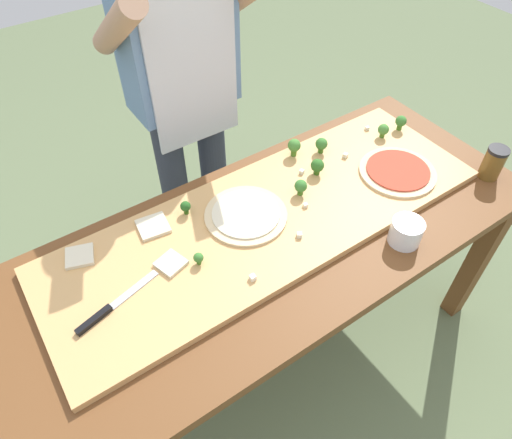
# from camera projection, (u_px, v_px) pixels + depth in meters

# --- Properties ---
(ground_plane) EXTENTS (8.00, 8.00, 0.00)m
(ground_plane) POSITION_uv_depth(u_px,v_px,m) (265.00, 352.00, 2.06)
(ground_plane) COLOR #60704C
(prep_table) EXTENTS (1.85, 0.75, 0.78)m
(prep_table) POSITION_uv_depth(u_px,v_px,m) (267.00, 257.00, 1.56)
(prep_table) COLOR brown
(prep_table) RESTS_ON ground
(cutting_board) EXTENTS (1.50, 0.50, 0.02)m
(cutting_board) POSITION_uv_depth(u_px,v_px,m) (269.00, 219.00, 1.53)
(cutting_board) COLOR tan
(cutting_board) RESTS_ON prep_table
(chefs_knife) EXTENTS (0.27, 0.09, 0.02)m
(chefs_knife) POSITION_uv_depth(u_px,v_px,m) (107.00, 310.00, 1.27)
(chefs_knife) COLOR #B7BABF
(chefs_knife) RESTS_ON cutting_board
(pizza_whole_cheese_artichoke) EXTENTS (0.27, 0.27, 0.02)m
(pizza_whole_cheese_artichoke) POSITION_uv_depth(u_px,v_px,m) (246.00, 215.00, 1.51)
(pizza_whole_cheese_artichoke) COLOR beige
(pizza_whole_cheese_artichoke) RESTS_ON cutting_board
(pizza_whole_tomato_red) EXTENTS (0.27, 0.27, 0.02)m
(pizza_whole_tomato_red) POSITION_uv_depth(u_px,v_px,m) (398.00, 171.00, 1.66)
(pizza_whole_tomato_red) COLOR beige
(pizza_whole_tomato_red) RESTS_ON cutting_board
(pizza_slice_near_right) EXTENTS (0.10, 0.10, 0.01)m
(pizza_slice_near_right) POSITION_uv_depth(u_px,v_px,m) (80.00, 256.00, 1.40)
(pizza_slice_near_right) COLOR beige
(pizza_slice_near_right) RESTS_ON cutting_board
(pizza_slice_far_left) EXTENTS (0.10, 0.10, 0.01)m
(pizza_slice_far_left) POSITION_uv_depth(u_px,v_px,m) (171.00, 263.00, 1.38)
(pizza_slice_far_left) COLOR beige
(pizza_slice_far_left) RESTS_ON cutting_board
(pizza_slice_far_right) EXTENTS (0.11, 0.11, 0.01)m
(pizza_slice_far_right) POSITION_uv_depth(u_px,v_px,m) (153.00, 226.00, 1.48)
(pizza_slice_far_right) COLOR beige
(pizza_slice_far_right) RESTS_ON cutting_board
(broccoli_floret_center_left) EXTENTS (0.04, 0.04, 0.06)m
(broccoli_floret_center_left) POSITION_uv_depth(u_px,v_px,m) (301.00, 186.00, 1.57)
(broccoli_floret_center_left) COLOR #3F7220
(broccoli_floret_center_left) RESTS_ON cutting_board
(broccoli_floret_front_left) EXTENTS (0.04, 0.04, 0.06)m
(broccoli_floret_front_left) POSITION_uv_depth(u_px,v_px,m) (383.00, 130.00, 1.79)
(broccoli_floret_front_left) COLOR #487A23
(broccoli_floret_front_left) RESTS_ON cutting_board
(broccoli_floret_front_mid) EXTENTS (0.05, 0.05, 0.06)m
(broccoli_floret_front_mid) POSITION_uv_depth(u_px,v_px,m) (317.00, 166.00, 1.64)
(broccoli_floret_front_mid) COLOR #366618
(broccoli_floret_front_mid) RESTS_ON cutting_board
(broccoli_floret_back_left) EXTENTS (0.04, 0.04, 0.06)m
(broccoli_floret_back_left) POSITION_uv_depth(u_px,v_px,m) (401.00, 122.00, 1.82)
(broccoli_floret_back_left) COLOR #3F7220
(broccoli_floret_back_left) RESTS_ON cutting_board
(broccoli_floret_front_right) EXTENTS (0.03, 0.03, 0.04)m
(broccoli_floret_front_right) POSITION_uv_depth(u_px,v_px,m) (198.00, 258.00, 1.37)
(broccoli_floret_front_right) COLOR #3F7220
(broccoli_floret_front_right) RESTS_ON cutting_board
(broccoli_floret_back_mid) EXTENTS (0.05, 0.05, 0.06)m
(broccoli_floret_back_mid) POSITION_uv_depth(u_px,v_px,m) (321.00, 144.00, 1.72)
(broccoli_floret_back_mid) COLOR #3F7220
(broccoli_floret_back_mid) RESTS_ON cutting_board
(broccoli_floret_center_right) EXTENTS (0.03, 0.03, 0.05)m
(broccoli_floret_center_right) POSITION_uv_depth(u_px,v_px,m) (186.00, 207.00, 1.51)
(broccoli_floret_center_right) COLOR #2C5915
(broccoli_floret_center_right) RESTS_ON cutting_board
(broccoli_floret_back_right) EXTENTS (0.05, 0.05, 0.07)m
(broccoli_floret_back_right) POSITION_uv_depth(u_px,v_px,m) (294.00, 146.00, 1.71)
(broccoli_floret_back_right) COLOR #487A23
(broccoli_floret_back_right) RESTS_ON cutting_board
(cheese_crumble_a) EXTENTS (0.02, 0.02, 0.01)m
(cheese_crumble_a) POSITION_uv_depth(u_px,v_px,m) (302.00, 172.00, 1.66)
(cheese_crumble_a) COLOR silver
(cheese_crumble_a) RESTS_ON cutting_board
(cheese_crumble_b) EXTENTS (0.02, 0.02, 0.02)m
(cheese_crumble_b) POSITION_uv_depth(u_px,v_px,m) (345.00, 155.00, 1.72)
(cheese_crumble_b) COLOR silver
(cheese_crumble_b) RESTS_ON cutting_board
(cheese_crumble_c) EXTENTS (0.02, 0.02, 0.02)m
(cheese_crumble_c) POSITION_uv_depth(u_px,v_px,m) (299.00, 235.00, 1.45)
(cheese_crumble_c) COLOR silver
(cheese_crumble_c) RESTS_ON cutting_board
(cheese_crumble_d) EXTENTS (0.02, 0.02, 0.01)m
(cheese_crumble_d) POSITION_uv_depth(u_px,v_px,m) (367.00, 128.00, 1.84)
(cheese_crumble_d) COLOR silver
(cheese_crumble_d) RESTS_ON cutting_board
(cheese_crumble_e) EXTENTS (0.02, 0.02, 0.01)m
(cheese_crumble_e) POSITION_uv_depth(u_px,v_px,m) (305.00, 205.00, 1.54)
(cheese_crumble_e) COLOR silver
(cheese_crumble_e) RESTS_ON cutting_board
(cheese_crumble_f) EXTENTS (0.02, 0.02, 0.02)m
(cheese_crumble_f) POSITION_uv_depth(u_px,v_px,m) (253.00, 278.00, 1.34)
(cheese_crumble_f) COLOR white
(cheese_crumble_f) RESTS_ON cutting_board
(flour_cup) EXTENTS (0.10, 0.10, 0.08)m
(flour_cup) POSITION_uv_depth(u_px,v_px,m) (406.00, 233.00, 1.45)
(flour_cup) COLOR white
(flour_cup) RESTS_ON prep_table
(sauce_jar) EXTENTS (0.07, 0.07, 0.12)m
(sauce_jar) POSITION_uv_depth(u_px,v_px,m) (493.00, 163.00, 1.65)
(sauce_jar) COLOR brown
(sauce_jar) RESTS_ON prep_table
(cook_center) EXTENTS (0.54, 0.39, 1.67)m
(cook_center) POSITION_uv_depth(u_px,v_px,m) (183.00, 80.00, 1.74)
(cook_center) COLOR #333847
(cook_center) RESTS_ON ground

